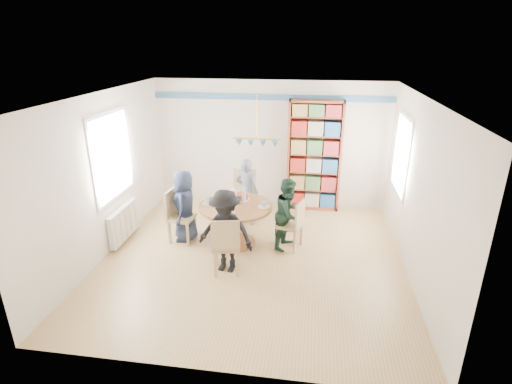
% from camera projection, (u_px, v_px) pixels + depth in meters
% --- Properties ---
extents(ground, '(5.00, 5.00, 0.00)m').
position_uv_depth(ground, '(253.00, 258.00, 6.77)').
color(ground, tan).
extents(room_shell, '(5.00, 5.00, 5.00)m').
position_uv_depth(room_shell, '(245.00, 150.00, 7.01)').
color(room_shell, white).
rests_on(room_shell, ground).
extents(radiator, '(0.12, 1.00, 0.60)m').
position_uv_depth(radiator, '(124.00, 223.00, 7.25)').
color(radiator, silver).
rests_on(radiator, ground).
extents(dining_table, '(1.30, 1.30, 0.75)m').
position_uv_depth(dining_table, '(236.00, 215.00, 7.06)').
color(dining_table, brown).
rests_on(dining_table, ground).
extents(chair_left, '(0.47, 0.47, 0.97)m').
position_uv_depth(chair_left, '(177.00, 213.00, 7.19)').
color(chair_left, tan).
rests_on(chair_left, ground).
extents(chair_right, '(0.50, 0.50, 0.89)m').
position_uv_depth(chair_right, '(294.00, 222.00, 6.94)').
color(chair_right, tan).
rests_on(chair_right, ground).
extents(chair_far, '(0.46, 0.46, 1.04)m').
position_uv_depth(chair_far, '(244.00, 193.00, 8.04)').
color(chair_far, tan).
rests_on(chair_far, ground).
extents(chair_near, '(0.50, 0.50, 0.97)m').
position_uv_depth(chair_near, '(226.00, 244.00, 6.14)').
color(chair_near, tan).
rests_on(chair_near, ground).
extents(person_left, '(0.50, 0.70, 1.32)m').
position_uv_depth(person_left, '(185.00, 206.00, 7.19)').
color(person_left, '#192239').
rests_on(person_left, ground).
extents(person_right, '(0.67, 0.75, 1.27)m').
position_uv_depth(person_right, '(289.00, 214.00, 6.94)').
color(person_right, black).
rests_on(person_right, ground).
extents(person_far, '(0.56, 0.45, 1.34)m').
position_uv_depth(person_far, '(247.00, 191.00, 7.85)').
color(person_far, gray).
rests_on(person_far, ground).
extents(person_near, '(0.96, 0.65, 1.37)m').
position_uv_depth(person_near, '(226.00, 231.00, 6.19)').
color(person_near, black).
rests_on(person_near, ground).
extents(bookshelf, '(1.11, 0.33, 2.34)m').
position_uv_depth(bookshelf, '(314.00, 157.00, 8.39)').
color(bookshelf, brown).
rests_on(bookshelf, ground).
extents(tableware, '(1.21, 1.21, 0.32)m').
position_uv_depth(tableware, '(234.00, 201.00, 7.00)').
color(tableware, white).
rests_on(tableware, dining_table).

